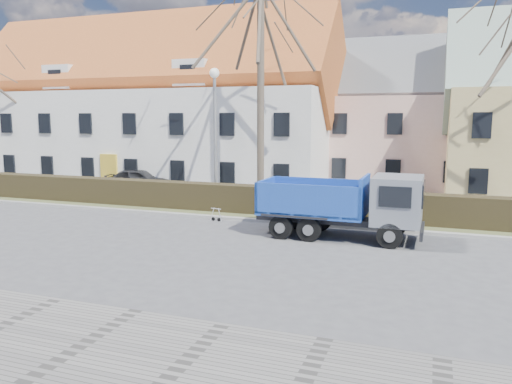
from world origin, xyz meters
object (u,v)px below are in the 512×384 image
at_px(dump_truck, 334,205).
at_px(cart_frame, 212,213).
at_px(parked_car_a, 139,180).
at_px(streetlight, 215,138).

distance_m(dump_truck, cart_frame, 5.82).
xyz_separation_m(dump_truck, cart_frame, (-5.61, 1.24, -0.93)).
distance_m(cart_frame, parked_car_a, 10.16).
bearing_deg(dump_truck, parked_car_a, 150.75).
bearing_deg(cart_frame, dump_truck, -12.44).
bearing_deg(parked_car_a, streetlight, -129.66).
height_order(streetlight, cart_frame, streetlight).
height_order(dump_truck, streetlight, streetlight).
distance_m(streetlight, cart_frame, 4.41).
bearing_deg(cart_frame, streetlight, 111.24).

